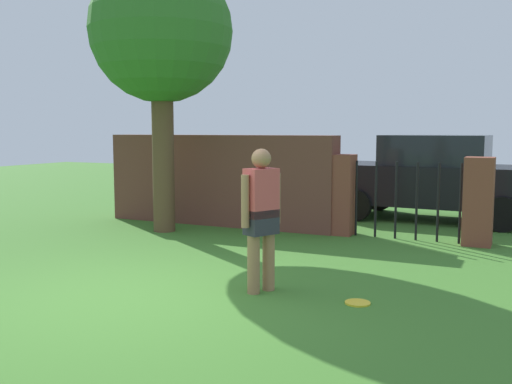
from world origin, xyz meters
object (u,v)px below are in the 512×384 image
frisbee_yellow (358,303)px  tree (161,34)px  person (261,213)px  car (434,178)px

frisbee_yellow → tree: bearing=147.4°
person → frisbee_yellow: person is taller
tree → frisbee_yellow: 6.22m
tree → person: tree is taller
car → frisbee_yellow: car is taller
car → frisbee_yellow: 6.27m
tree → frisbee_yellow: tree is taller
tree → person: (3.22, -2.79, -2.60)m
car → frisbee_yellow: size_ratio=15.81×
car → person: bearing=-96.6°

